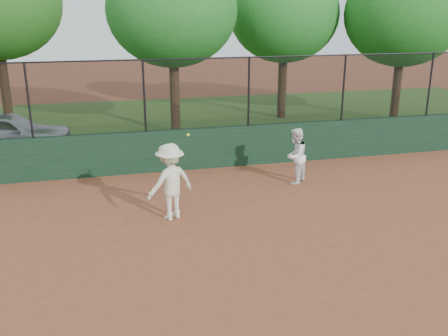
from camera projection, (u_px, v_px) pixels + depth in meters
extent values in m
plane|color=brown|center=(211.00, 271.00, 8.94)|extent=(80.00, 80.00, 0.00)
cube|color=#183621|center=(165.00, 151.00, 14.30)|extent=(26.00, 0.20, 1.20)
cube|color=#294C17|center=(145.00, 126.00, 20.02)|extent=(36.00, 12.00, 0.01)
imported|color=#AAAEB4|center=(5.00, 133.00, 15.87)|extent=(4.20, 1.89, 1.40)
imported|color=white|center=(295.00, 156.00, 13.24)|extent=(0.92, 0.92, 1.51)
imported|color=silver|center=(170.00, 182.00, 10.96)|extent=(1.28, 1.04, 1.72)
sphere|color=#F7FC38|center=(188.00, 135.00, 10.38)|extent=(0.06, 0.06, 0.06)
cube|color=black|center=(162.00, 95.00, 13.81)|extent=(26.00, 0.02, 2.00)
cylinder|color=black|center=(161.00, 59.00, 13.51)|extent=(26.00, 0.04, 0.04)
cylinder|color=black|center=(28.00, 101.00, 12.99)|extent=(0.06, 0.06, 2.00)
cylinder|color=black|center=(144.00, 96.00, 13.69)|extent=(0.06, 0.06, 2.00)
cylinder|color=black|center=(249.00, 92.00, 14.39)|extent=(0.06, 0.06, 2.00)
cylinder|color=black|center=(343.00, 88.00, 15.09)|extent=(0.06, 0.06, 2.00)
cylinder|color=black|center=(430.00, 84.00, 15.79)|extent=(0.06, 0.06, 2.00)
cylinder|color=#3E2815|center=(6.00, 91.00, 19.56)|extent=(0.36, 0.36, 2.81)
cylinder|color=#4D301B|center=(175.00, 98.00, 18.49)|extent=(0.36, 0.36, 2.65)
ellipsoid|color=#216821|center=(172.00, 10.00, 17.54)|extent=(4.64, 4.22, 4.01)
cylinder|color=#3A2513|center=(282.00, 88.00, 21.21)|extent=(0.36, 0.36, 2.52)
ellipsoid|color=#226822|center=(285.00, 14.00, 20.29)|extent=(4.51, 4.10, 3.89)
cylinder|color=#402B17|center=(396.00, 91.00, 20.75)|extent=(0.36, 0.36, 2.43)
ellipsoid|color=#1C601B|center=(404.00, 14.00, 19.81)|extent=(4.82, 4.38, 4.17)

